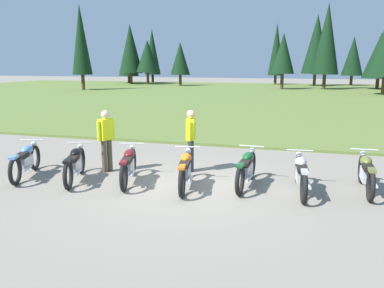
{
  "coord_description": "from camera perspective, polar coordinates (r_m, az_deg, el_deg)",
  "views": [
    {
      "loc": [
        2.66,
        -8.71,
        2.89
      ],
      "look_at": [
        0.0,
        0.6,
        0.9
      ],
      "focal_mm": 36.9,
      "sensor_mm": 36.0,
      "label": 1
    }
  ],
  "objects": [
    {
      "name": "rider_checking_bike",
      "position": [
        10.57,
        -0.18,
        1.03
      ],
      "size": [
        0.27,
        0.54,
        1.67
      ],
      "color": "#2D2D38",
      "rests_on": "ground"
    },
    {
      "name": "motorcycle_black",
      "position": [
        10.21,
        -16.56,
        -2.77
      ],
      "size": [
        0.9,
        2.01,
        0.88
      ],
      "color": "black",
      "rests_on": "ground"
    },
    {
      "name": "motorcycle_orange",
      "position": [
        9.27,
        -0.96,
        -3.73
      ],
      "size": [
        0.7,
        2.08,
        0.88
      ],
      "color": "black",
      "rests_on": "ground"
    },
    {
      "name": "rider_in_hivis_vest",
      "position": [
        10.78,
        -12.31,
        0.97
      ],
      "size": [
        0.35,
        0.51,
        1.67
      ],
      "color": "#4C4233",
      "rests_on": "ground"
    },
    {
      "name": "motorcycle_olive",
      "position": [
        9.83,
        23.88,
        -3.85
      ],
      "size": [
        0.62,
        2.1,
        0.88
      ],
      "color": "black",
      "rests_on": "ground"
    },
    {
      "name": "ground_plane",
      "position": [
        9.55,
        -0.99,
        -6.0
      ],
      "size": [
        140.0,
        140.0,
        0.0
      ],
      "primitive_type": "plane",
      "color": "gray"
    },
    {
      "name": "motorcycle_silver",
      "position": [
        9.23,
        15.49,
        -4.22
      ],
      "size": [
        0.62,
        2.1,
        0.88
      ],
      "color": "black",
      "rests_on": "ground"
    },
    {
      "name": "motorcycle_sky_blue",
      "position": [
        11.0,
        -22.92,
        -2.2
      ],
      "size": [
        0.88,
        2.02,
        0.88
      ],
      "color": "black",
      "rests_on": "ground"
    },
    {
      "name": "motorcycle_maroon",
      "position": [
        9.79,
        -9.15,
        -3.03
      ],
      "size": [
        0.81,
        2.05,
        0.88
      ],
      "color": "black",
      "rests_on": "ground"
    },
    {
      "name": "grass_moorland",
      "position": [
        35.49,
        11.68,
        6.78
      ],
      "size": [
        80.0,
        44.0,
        0.1
      ],
      "primitive_type": "cube",
      "color": "#5B7033",
      "rests_on": "ground"
    },
    {
      "name": "forest_treeline",
      "position": [
        47.73,
        11.9,
        13.21
      ],
      "size": [
        46.1,
        21.06,
        9.14
      ],
      "color": "#47331E",
      "rests_on": "ground"
    },
    {
      "name": "motorcycle_british_green",
      "position": [
        9.46,
        7.88,
        -3.52
      ],
      "size": [
        0.62,
        2.1,
        0.88
      ],
      "color": "black",
      "rests_on": "ground"
    }
  ]
}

